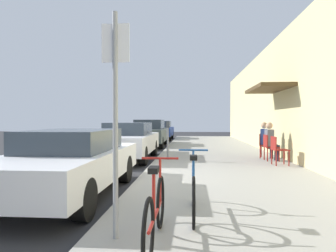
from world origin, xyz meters
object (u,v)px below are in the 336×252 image
Objects in this scene: parked_car_1 at (128,140)px; cafe_chair_1 at (269,146)px; parked_car_3 at (160,130)px; bicycle_1 at (193,190)px; cafe_chair_2 at (264,144)px; parking_meter at (168,137)px; seated_patron_1 at (271,140)px; parked_car_2 at (150,133)px; seated_patron_2 at (266,139)px; street_sign at (115,107)px; bicycle_0 at (156,212)px; cafe_chair_0 at (278,149)px; parked_car_0 at (70,161)px.

cafe_chair_1 is (4.97, -0.77, -0.10)m from parked_car_1.
parked_car_3 reaches higher than bicycle_1.
parked_car_3 is 5.06× the size of cafe_chair_2.
parking_meter reaches higher than parked_car_1.
parked_car_1 is 5.06× the size of cafe_chair_1.
seated_patron_1 reaches higher than cafe_chair_2.
parked_car_2 reaches higher than parked_car_1.
parked_car_3 reaches higher than parked_car_1.
parked_car_3 is at bearing 90.00° from parked_car_1.
seated_patron_2 is (0.00, 0.73, 0.00)m from seated_patron_1.
parked_car_3 is 1.69× the size of street_sign.
parking_meter is at bearing -167.24° from cafe_chair_2.
parked_car_1 is at bearing -90.00° from parked_car_3.
parking_meter is at bearing -76.37° from parked_car_2.
street_sign reaches higher than seated_patron_1.
parked_car_3 reaches higher than seated_patron_1.
bicycle_1 is 1.33× the size of seated_patron_2.
seated_patron_2 is at bearing 85.24° from cafe_chair_1.
bicycle_1 reaches higher than cafe_chair_1.
bicycle_0 is 8.32m from seated_patron_2.
cafe_chair_0 is (4.97, -1.75, -0.10)m from parked_car_1.
parked_car_3 is 2.57× the size of bicycle_1.
parked_car_0 is at bearing -90.00° from parked_car_1.
parked_car_1 is 11.39m from parked_car_3.
seated_patron_1 is (5.03, 4.59, 0.13)m from parked_car_0.
street_sign is 8.43m from cafe_chair_2.
parked_car_2 is 5.06× the size of cafe_chair_1.
cafe_chair_1 is at bearing 66.91° from bicycle_0.
street_sign is 8.41m from seated_patron_2.
parked_car_2 is 6.58m from parking_meter.
parked_car_1 is 5.06× the size of cafe_chair_0.
seated_patron_2 is at bearing 12.26° from parking_meter.
seated_patron_2 is at bearing 87.97° from cafe_chair_0.
bicycle_0 is 1.97× the size of cafe_chair_1.
street_sign is (1.50, -13.23, 0.87)m from parked_car_2.
parked_car_0 is at bearing -144.07° from cafe_chair_0.
parked_car_2 is at bearing -90.00° from parked_car_3.
bicycle_1 is at bearing -110.97° from cafe_chair_2.
cafe_chair_2 is at bearing 68.92° from bicycle_0.
seated_patron_2 is at bearing 68.50° from bicycle_0.
parked_car_2 is 1.00× the size of parked_car_3.
parked_car_2 is at bearing 128.29° from seated_patron_1.
seated_patron_1 is (3.05, 7.00, 0.34)m from bicycle_0.
parked_car_1 is 1.00× the size of parked_car_3.
cafe_chair_0 is at bearing -55.96° from parked_car_2.
parked_car_1 is (0.00, 5.35, 0.04)m from parked_car_0.
parking_meter reaches higher than cafe_chair_0.
parking_meter is 1.52× the size of cafe_chair_0.
bicycle_0 is at bearing -50.71° from parked_car_0.
street_sign is 2.99× the size of cafe_chair_1.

